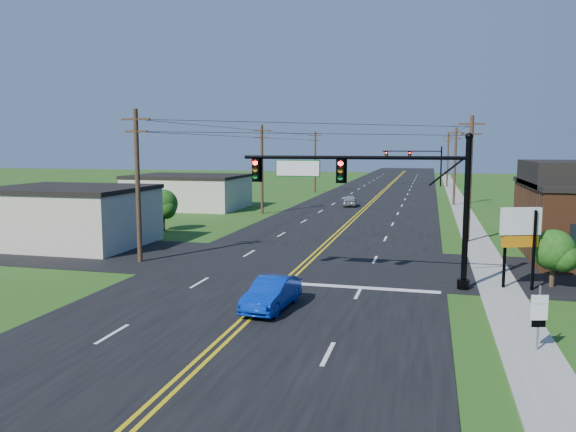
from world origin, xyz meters
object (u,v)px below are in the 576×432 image
(signal_mast_far, at_px, (415,160))
(stop_sign, at_px, (535,237))
(signal_mast_main, at_px, (372,189))
(blue_car, at_px, (272,294))
(route_sign, at_px, (539,314))

(signal_mast_far, height_order, stop_sign, signal_mast_far)
(signal_mast_main, xyz_separation_m, stop_sign, (8.59, 6.15, -2.96))
(signal_mast_main, distance_m, stop_sign, 10.97)
(signal_mast_main, height_order, blue_car, signal_mast_main)
(signal_mast_far, bearing_deg, blue_car, -92.71)
(blue_car, relative_size, stop_sign, 1.61)
(stop_sign, bearing_deg, blue_car, -155.47)
(route_sign, bearing_deg, blue_car, 151.52)
(signal_mast_main, xyz_separation_m, signal_mast_far, (0.10, 72.00, -0.20))
(signal_mast_far, bearing_deg, stop_sign, -82.65)
(signal_mast_far, height_order, route_sign, signal_mast_far)
(signal_mast_far, bearing_deg, signal_mast_main, -90.08)
(blue_car, bearing_deg, signal_mast_far, 92.74)
(blue_car, distance_m, route_sign, 10.32)
(signal_mast_far, xyz_separation_m, blue_car, (-3.67, -77.46, -3.89))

